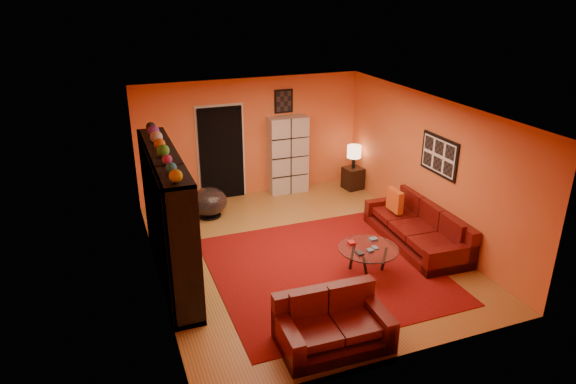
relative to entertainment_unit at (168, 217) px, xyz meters
name	(u,v)px	position (x,y,z in m)	size (l,w,h in m)	color
floor	(302,252)	(2.27, 0.00, -1.05)	(6.00, 6.00, 0.00)	olive
ceiling	(304,107)	(2.27, 0.00, 1.55)	(6.00, 6.00, 0.00)	white
wall_back	(251,137)	(2.27, 3.00, 0.25)	(6.00, 6.00, 0.00)	orange
wall_front	(400,269)	(2.27, -3.00, 0.25)	(6.00, 6.00, 0.00)	orange
wall_left	(152,205)	(-0.23, 0.00, 0.25)	(6.00, 6.00, 0.00)	orange
wall_right	(428,166)	(4.78, 0.00, 0.25)	(6.00, 6.00, 0.00)	orange
rug	(324,269)	(2.38, -0.70, -1.04)	(3.60, 3.60, 0.01)	#620B0B
doorway	(221,154)	(1.57, 2.96, -0.03)	(0.95, 0.10, 2.04)	black
wall_art_right	(439,156)	(4.75, -0.30, 0.55)	(0.03, 1.00, 0.70)	black
wall_art_back	(284,101)	(3.02, 2.98, 1.00)	(0.42, 0.03, 0.52)	black
entertainment_unit	(168,217)	(0.00, 0.00, 0.00)	(0.45, 3.00, 2.10)	black
tv	(171,220)	(0.05, 0.07, -0.08)	(0.11, 0.86, 0.50)	black
sofa	(420,229)	(4.42, -0.44, -0.77)	(1.06, 2.37, 0.85)	#490A09
loveseat	(331,323)	(1.69, -2.42, -0.76)	(1.46, 0.90, 0.85)	#490A09
throw_pillow	(395,200)	(4.22, 0.17, -0.42)	(0.12, 0.42, 0.42)	#DE5318
coffee_table	(368,251)	(2.96, -1.10, -0.61)	(0.97, 0.97, 0.48)	silver
storage_cabinet	(288,155)	(3.06, 2.80, -0.18)	(0.87, 0.39, 1.74)	beige
bowl_chair	(209,202)	(1.06, 2.06, -0.73)	(0.75, 0.75, 0.61)	black
side_table	(353,178)	(4.53, 2.43, -0.80)	(0.40, 0.40, 0.50)	black
table_lamp	(354,152)	(4.53, 2.43, -0.17)	(0.32, 0.32, 0.53)	black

